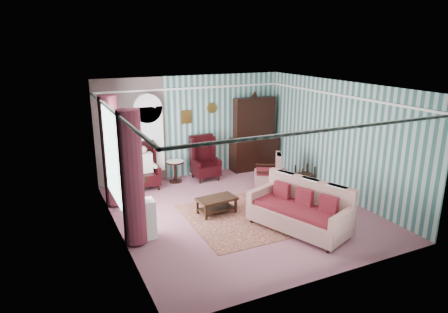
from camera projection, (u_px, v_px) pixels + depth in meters
name	position (u px, v px, depth m)	size (l,w,h in m)	color
floor	(241.00, 212.00, 9.29)	(6.00, 6.00, 0.00)	#925562
room_shell	(213.00, 128.00, 8.62)	(5.53, 6.02, 2.91)	#366260
bookcase	(149.00, 144.00, 10.88)	(0.80, 0.28, 2.24)	silver
dresser_hutch	(255.00, 131.00, 12.10)	(1.50, 0.56, 2.36)	black
wingback_left	(145.00, 166.00, 10.58)	(0.76, 0.80, 1.25)	black
wingback_right	(205.00, 158.00, 11.30)	(0.76, 0.80, 1.25)	black
seated_woman	(145.00, 167.00, 10.59)	(0.44, 0.40, 1.18)	white
round_side_table	(175.00, 172.00, 11.17)	(0.50, 0.50, 0.60)	black
nest_table	(305.00, 175.00, 11.01)	(0.45, 0.38, 0.54)	black
plant_stand	(141.00, 220.00, 7.93)	(0.55, 0.35, 0.80)	white
rug	(258.00, 214.00, 9.15)	(3.20, 2.60, 0.01)	#4C1D19
sofa	(299.00, 206.00, 8.22)	(2.11, 1.05, 1.10)	#BAB590
floral_armchair	(268.00, 170.00, 10.72)	(0.77, 0.81, 0.96)	beige
coffee_table	(217.00, 206.00, 9.14)	(0.88, 0.51, 0.38)	black
potted_plant_a	(139.00, 194.00, 7.71)	(0.33, 0.29, 0.37)	#19501D
potted_plant_b	(140.00, 187.00, 7.84)	(0.28, 0.22, 0.50)	#244B17
potted_plant_c	(136.00, 189.00, 7.84)	(0.24, 0.24, 0.43)	#184F1A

